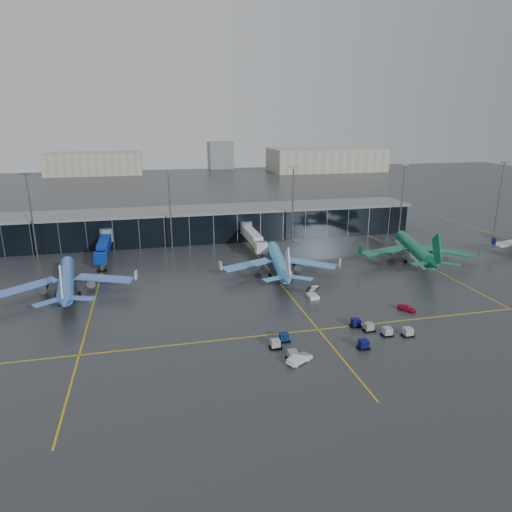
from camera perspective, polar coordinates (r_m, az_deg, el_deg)
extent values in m
plane|color=#282B2D|center=(103.03, -0.42, -6.19)|extent=(600.00, 600.00, 0.00)
cube|color=black|center=(159.89, -5.36, 3.95)|extent=(140.00, 16.00, 10.00)
cube|color=slate|center=(158.81, -5.42, 5.82)|extent=(142.00, 17.00, 0.80)
cylinder|color=#595B60|center=(150.85, -18.19, 2.49)|extent=(4.00, 4.00, 4.00)
cube|color=navy|center=(138.02, -18.58, 0.83)|extent=(3.00, 24.00, 3.00)
cylinder|color=#595B60|center=(131.71, -18.72, -1.33)|extent=(1.00, 1.00, 2.60)
cylinder|color=#595B60|center=(153.34, -1.21, 3.55)|extent=(4.00, 4.00, 4.00)
cube|color=silver|center=(140.74, -0.06, 2.02)|extent=(3.00, 24.00, 3.00)
cylinder|color=#595B60|center=(134.56, 0.66, -0.05)|extent=(1.00, 1.00, 2.60)
cylinder|color=#595B60|center=(149.17, -26.22, 4.32)|extent=(0.50, 0.50, 25.00)
cube|color=#595B60|center=(147.35, -26.86, 9.14)|extent=(3.00, 0.40, 0.60)
cylinder|color=#595B60|center=(145.35, -10.67, 5.48)|extent=(0.50, 0.50, 25.00)
cube|color=#595B60|center=(143.48, -10.94, 10.45)|extent=(3.00, 0.40, 0.60)
cylinder|color=#595B60|center=(152.31, 4.61, 6.22)|extent=(0.50, 0.50, 25.00)
cube|color=#595B60|center=(150.53, 4.72, 10.97)|extent=(3.00, 0.40, 0.60)
cylinder|color=#595B60|center=(168.74, 17.75, 6.50)|extent=(0.50, 0.50, 25.00)
cube|color=#595B60|center=(167.14, 18.14, 10.79)|extent=(3.00, 0.40, 0.60)
cylinder|color=#595B60|center=(192.22, 28.13, 6.49)|extent=(0.50, 0.50, 25.00)
cube|color=#595B60|center=(190.81, 28.66, 10.24)|extent=(3.00, 0.40, 0.60)
cube|color=#B2AD99|center=(380.97, 8.75, 11.84)|extent=(90.00, 42.00, 18.00)
cube|color=#B2AD99|center=(376.00, -19.47, 10.88)|extent=(70.00, 38.00, 16.00)
cube|color=#B2AD99|center=(398.35, -4.47, 12.47)|extent=(20.00, 20.00, 22.00)
cube|color=gold|center=(120.33, -19.16, -3.72)|extent=(0.30, 120.00, 0.02)
cube|color=gold|center=(123.44, 2.05, -2.25)|extent=(0.30, 120.00, 0.02)
cube|color=gold|center=(141.58, 19.92, -0.77)|extent=(0.30, 120.00, 0.02)
cube|color=gold|center=(92.64, 7.79, -9.10)|extent=(220.00, 0.30, 0.02)
cube|color=black|center=(93.80, 13.91, -9.00)|extent=(2.20, 1.50, 0.36)
cube|color=gray|center=(93.48, 13.94, -8.57)|extent=(1.60, 1.50, 1.50)
cube|color=black|center=(95.07, 12.33, -8.53)|extent=(2.20, 1.50, 0.36)
cube|color=#050A41|center=(94.75, 12.36, -8.11)|extent=(1.60, 1.50, 1.50)
cube|color=black|center=(93.87, 18.42, -9.38)|extent=(2.20, 1.50, 0.36)
cube|color=#969A9E|center=(93.54, 18.46, -8.95)|extent=(1.60, 1.50, 1.50)
cube|color=black|center=(92.86, 16.07, -9.45)|extent=(2.20, 1.50, 0.36)
cube|color=#93979B|center=(92.53, 16.11, -9.02)|extent=(1.60, 1.50, 1.50)
cube|color=black|center=(87.33, 3.51, -10.52)|extent=(2.20, 1.50, 0.36)
cube|color=#051B45|center=(86.98, 3.52, -10.07)|extent=(1.60, 1.50, 1.50)
cube|color=black|center=(81.56, 4.57, -12.65)|extent=(2.20, 1.50, 0.36)
cube|color=gray|center=(81.18, 4.58, -12.17)|extent=(1.60, 1.50, 1.50)
cube|color=black|center=(84.94, 2.43, -11.33)|extent=(2.20, 1.50, 0.36)
cube|color=#979C9F|center=(84.58, 2.44, -10.87)|extent=(1.60, 1.50, 1.50)
cube|color=black|center=(86.93, 13.27, -11.11)|extent=(2.20, 1.50, 0.36)
cube|color=#050843|center=(86.58, 13.30, -10.66)|extent=(1.60, 1.50, 1.50)
cube|color=white|center=(107.91, 7.10, -5.01)|extent=(2.27, 3.25, 0.80)
cube|color=white|center=(107.23, 7.14, -4.06)|extent=(1.67, 2.87, 2.29)
imported|color=#B00D33|center=(105.23, 18.32, -6.18)|extent=(3.66, 4.18, 1.36)
imported|color=silver|center=(80.36, 5.46, -12.62)|extent=(5.24, 3.97, 1.66)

